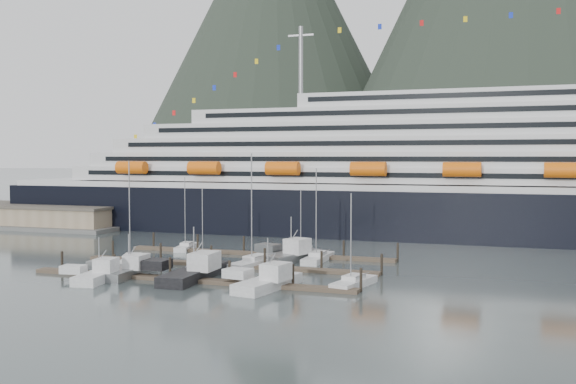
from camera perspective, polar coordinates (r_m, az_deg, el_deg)
name	(u,v)px	position (r m, az deg, el deg)	size (l,w,h in m)	color
ground	(248,272)	(99.83, -3.38, -6.75)	(1600.00, 1600.00, 0.00)	#495656
mountains	(543,0)	(695.06, 20.80, 14.97)	(870.00, 440.00, 420.00)	#222D21
cruise_ship	(483,180)	(145.99, 16.18, 0.97)	(210.00, 30.40, 50.30)	black
warehouse	(40,218)	(173.04, -20.26, -2.04)	(46.00, 20.00, 5.80)	#595956
dock_near	(186,279)	(93.00, -8.59, -7.31)	(48.18, 2.28, 3.20)	#493D2F
dock_mid	(226,265)	(104.49, -5.23, -6.15)	(48.18, 2.28, 3.20)	#493D2F
dock_far	(258,253)	(116.31, -2.56, -5.21)	(48.18, 2.28, 3.20)	#493D2F
sailboat_b	(131,262)	(108.51, -13.12, -5.80)	(6.89, 11.21, 16.80)	silver
sailboat_c	(205,258)	(111.16, -7.06, -5.56)	(2.75, 8.54, 12.21)	silver
sailboat_d	(256,263)	(104.69, -2.71, -6.04)	(5.27, 12.69, 17.95)	silver
sailboat_e	(187,247)	(124.43, -8.58, -4.65)	(3.97, 9.02, 13.62)	silver
sailboat_f	(302,251)	(117.72, 1.15, -5.05)	(3.91, 9.15, 11.68)	silver
sailboat_g	(318,259)	(109.50, 2.55, -5.65)	(2.84, 10.89, 15.56)	silver
sailboat_h	(354,284)	(88.71, 5.59, -7.72)	(4.50, 9.51, 12.71)	silver
trawler_a	(128,270)	(98.71, -13.39, -6.44)	(8.77, 12.13, 6.53)	gray
trawler_b	(99,275)	(95.92, -15.75, -6.74)	(8.00, 10.47, 6.53)	silver
trawler_c	(193,272)	(94.68, -8.06, -6.71)	(11.12, 15.77, 8.01)	black
trawler_d	(267,282)	(87.04, -1.80, -7.59)	(9.30, 12.48, 7.17)	silver
trawler_e	(290,255)	(109.46, 0.21, -5.36)	(10.32, 12.87, 7.99)	gray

